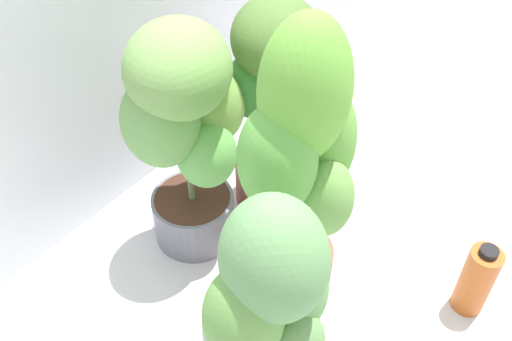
# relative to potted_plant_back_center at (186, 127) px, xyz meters

# --- Properties ---
(ground_plane) EXTENTS (8.00, 8.00, 0.00)m
(ground_plane) POSITION_rel_potted_plant_back_center_xyz_m (-0.00, -0.50, -0.48)
(ground_plane) COLOR silver
(ground_plane) RESTS_ON ground
(potted_plant_back_center) EXTENTS (0.43, 0.39, 0.82)m
(potted_plant_back_center) POSITION_rel_potted_plant_back_center_xyz_m (0.00, 0.00, 0.00)
(potted_plant_back_center) COLOR slate
(potted_plant_back_center) RESTS_ON ground
(potted_plant_front_left) EXTENTS (0.36, 0.30, 0.78)m
(potted_plant_front_left) POSITION_rel_potted_plant_back_center_xyz_m (-0.33, -0.56, -0.03)
(potted_plant_front_left) COLOR slate
(potted_plant_front_left) RESTS_ON ground
(potted_plant_back_right) EXTENTS (0.43, 0.41, 0.79)m
(potted_plant_back_right) POSITION_rel_potted_plant_back_center_xyz_m (0.31, -0.10, -0.02)
(potted_plant_back_right) COLOR #9A4E3E
(potted_plant_back_right) RESTS_ON ground
(potted_plant_center) EXTENTS (0.38, 0.31, 0.96)m
(potted_plant_center) POSITION_rel_potted_plant_back_center_xyz_m (0.03, -0.39, 0.05)
(potted_plant_center) COLOR #94503C
(potted_plant_center) RESTS_ON ground
(nutrient_bottle) EXTENTS (0.10, 0.10, 0.27)m
(nutrient_bottle) POSITION_rel_potted_plant_back_center_xyz_m (0.30, -0.86, -0.35)
(nutrient_bottle) COLOR #C35D23
(nutrient_bottle) RESTS_ON ground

